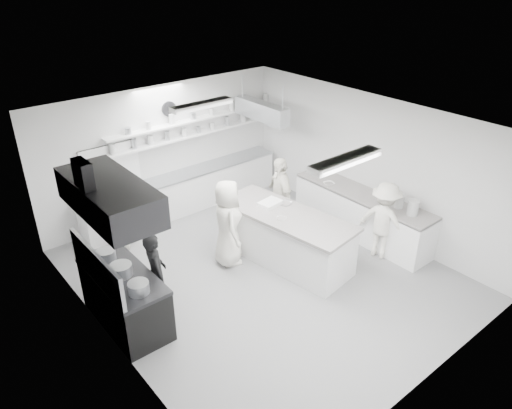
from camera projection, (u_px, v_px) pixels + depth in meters
floor at (262, 274)px, 9.38m from camera, size 6.00×7.00×0.02m
ceiling at (263, 124)px, 7.98m from camera, size 6.00×7.00×0.02m
wall_back at (163, 151)px, 11.08m from camera, size 6.00×0.04×3.00m
wall_front at (436, 302)px, 6.29m from camera, size 6.00×0.04×3.00m
wall_left at (103, 267)px, 6.99m from camera, size 0.04×7.00×3.00m
wall_right at (369, 164)px, 10.37m from camera, size 0.04×7.00×3.00m
stove at (126, 300)px, 7.98m from camera, size 0.80×1.80×0.90m
exhaust_hood at (109, 197)px, 7.10m from camera, size 0.85×2.00×0.50m
back_counter at (185, 192)px, 11.52m from camera, size 5.00×0.60×0.92m
shelf_lower at (192, 135)px, 11.27m from camera, size 4.20×0.26×0.04m
shelf_upper at (191, 121)px, 11.10m from camera, size 4.20×0.26×0.04m
pass_through_window at (111, 167)px, 10.35m from camera, size 1.30×0.04×1.00m
wall_clock at (169, 109)px, 10.72m from camera, size 0.32×0.05×0.32m
right_counter at (361, 215)px, 10.52m from camera, size 0.74×3.30×0.94m
pot_rack at (262, 111)px, 11.08m from camera, size 0.30×1.60×0.40m
light_fixture_front at (346, 160)px, 6.79m from camera, size 1.30×0.25×0.10m
light_fixture_rear at (202, 105)px, 9.25m from camera, size 1.30×0.25×0.10m
prep_island at (285, 238)px, 9.60m from camera, size 1.37×2.82×1.00m
stove_pot at (121, 271)px, 7.70m from camera, size 0.35×0.35×0.24m
cook_stove at (156, 273)px, 8.15m from camera, size 0.49×0.62×1.49m
cook_back at (117, 210)px, 9.83m from camera, size 1.08×1.05×1.76m
cook_island_left at (228, 223)px, 9.36m from camera, size 0.84×1.01×1.77m
cook_island_right at (280, 196)px, 10.39m from camera, size 0.73×1.12×1.77m
cook_right at (384, 221)px, 9.60m from camera, size 0.80×1.14×1.62m
bowl_island_a at (285, 204)px, 9.74m from camera, size 0.33×0.33×0.07m
bowl_island_b at (282, 219)px, 9.20m from camera, size 0.22×0.22×0.06m
bowl_right at (329, 184)px, 10.74m from camera, size 0.30×0.30×0.06m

